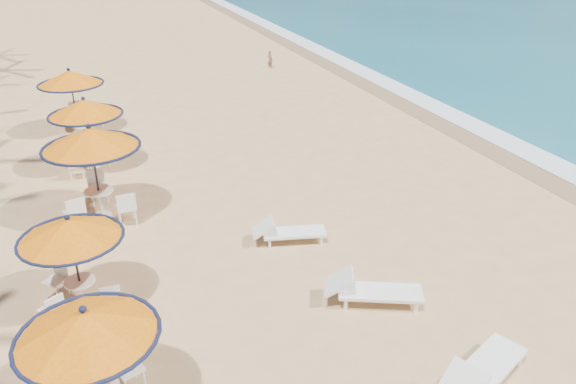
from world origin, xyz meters
name	(u,v)px	position (x,y,z in m)	size (l,w,h in m)	color
ground	(388,337)	(0.00, 0.00, 0.00)	(160.00, 160.00, 0.00)	tan
foam_strip	(465,122)	(9.30, 10.00, 0.00)	(1.20, 140.00, 0.04)	white
wetsand_band	(446,125)	(8.40, 10.00, 0.00)	(1.40, 140.00, 0.02)	olive
station_0	(90,338)	(-5.24, -0.08, 1.64)	(2.15, 2.15, 2.25)	black
station_1	(70,242)	(-5.43, 3.09, 1.57)	(2.05, 2.05, 2.14)	black
station_2	(92,150)	(-4.74, 7.05, 1.91)	(2.50, 2.50, 2.61)	black
station_3	(86,116)	(-4.74, 10.51, 1.74)	(2.28, 2.28, 2.38)	black
station_4	(73,85)	(-4.98, 14.27, 1.78)	(2.34, 2.43, 2.44)	black
lounger_near	(482,371)	(0.83, -1.67, 0.35)	(2.15, 1.42, 0.74)	white
lounger_mid	(370,290)	(0.18, 1.07, 0.34)	(2.09, 1.43, 0.72)	white
lounger_far	(287,231)	(-0.56, 4.00, 0.30)	(1.88, 0.99, 0.65)	white
person	(270,59)	(5.02, 21.14, 0.49)	(0.36, 0.23, 0.98)	brown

